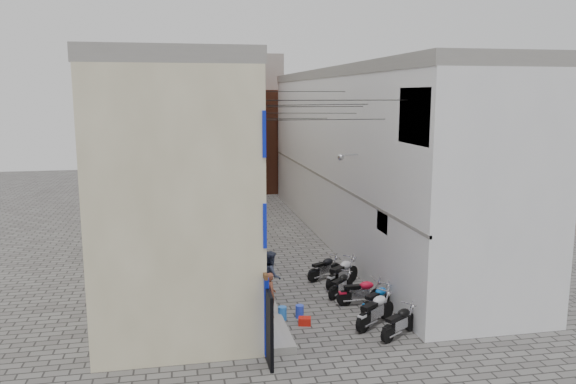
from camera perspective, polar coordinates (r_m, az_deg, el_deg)
ground at (r=17.86m, az=6.14°, el=-15.65°), size 90.00×90.00×0.00m
plinth at (r=29.48m, az=-5.25°, el=-4.99°), size 0.90×26.00×0.25m
building_left at (r=28.48m, az=-11.26°, el=3.29°), size 5.10×27.00×9.00m
building_right at (r=30.20m, az=8.06°, el=3.76°), size 5.94×26.00×9.00m
building_far_brick_left at (r=43.53m, az=-7.36°, el=6.29°), size 6.00×6.00×10.00m
building_far_brick_right at (r=46.18m, az=-1.28°, el=5.33°), size 5.00×6.00×8.00m
building_far_concrete at (r=49.64m, az=-5.53°, el=7.34°), size 8.00×5.00×11.00m
far_shopfront at (r=41.36m, az=-4.22°, el=0.86°), size 2.00×0.30×2.40m
overhead_wires at (r=23.52m, az=0.89°, el=8.54°), size 5.80×13.02×1.32m
motorcycle_a at (r=18.76m, az=11.30°, el=-12.69°), size 1.88×1.51×1.08m
motorcycle_b at (r=19.41m, az=8.89°, el=-11.62°), size 2.07×1.78×1.21m
motorcycle_c at (r=20.54m, az=9.09°, el=-10.61°), size 1.84×1.56×1.07m
motorcycle_d at (r=21.17m, az=7.44°, el=-9.91°), size 1.88×0.61×1.08m
motorcycle_e at (r=22.03m, az=5.40°, el=-9.22°), size 1.58×1.52×0.97m
motorcycle_f at (r=22.99m, az=5.55°, el=-8.04°), size 2.07×1.90×1.24m
motorcycle_g at (r=23.82m, az=3.74°, el=-7.61°), size 1.88×1.37×1.06m
person_a at (r=19.22m, az=-1.79°, el=-10.38°), size 0.41×0.59×1.55m
person_b at (r=20.75m, az=-1.72°, el=-8.45°), size 0.78×0.95×1.81m
water_jug_near at (r=19.78m, az=-0.58°, el=-12.22°), size 0.36×0.36×0.47m
water_jug_far at (r=19.97m, az=1.19°, el=-12.03°), size 0.36×0.36×0.45m
red_crate at (r=19.44m, az=1.70°, el=-12.98°), size 0.48×0.40×0.26m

